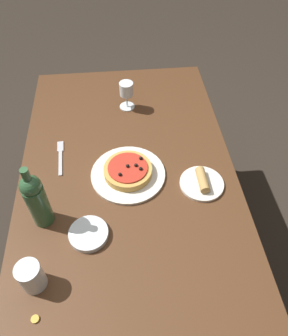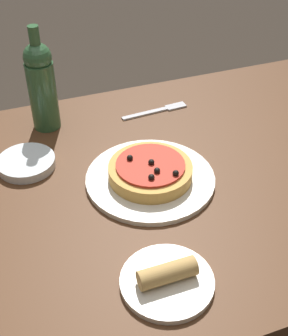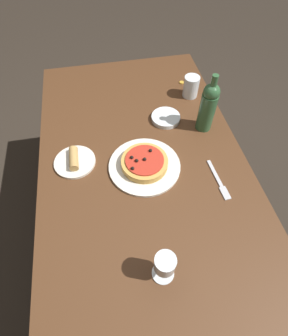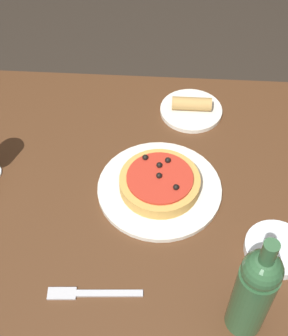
% 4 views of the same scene
% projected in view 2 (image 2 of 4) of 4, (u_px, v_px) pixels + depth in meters
% --- Properties ---
extents(dining_table, '(1.52, 0.86, 0.72)m').
position_uv_depth(dining_table, '(141.00, 209.00, 1.11)').
color(dining_table, '#4C2D19').
rests_on(dining_table, ground_plane).
extents(dinner_plate, '(0.29, 0.29, 0.01)m').
position_uv_depth(dinner_plate, '(151.00, 179.00, 1.06)').
color(dinner_plate, silver).
rests_on(dinner_plate, dining_table).
extents(pizza, '(0.19, 0.19, 0.05)m').
position_uv_depth(pizza, '(151.00, 171.00, 1.05)').
color(pizza, gold).
rests_on(pizza, dinner_plate).
extents(wine_bottle, '(0.07, 0.07, 0.27)m').
position_uv_depth(wine_bottle, '(41.00, 84.00, 1.17)').
color(wine_bottle, '#2D5633').
rests_on(wine_bottle, dining_table).
extents(side_bowl, '(0.14, 0.14, 0.02)m').
position_uv_depth(side_bowl, '(26.00, 163.00, 1.10)').
color(side_bowl, silver).
rests_on(side_bowl, dining_table).
extents(fork, '(0.19, 0.03, 0.00)m').
position_uv_depth(fork, '(159.00, 110.00, 1.30)').
color(fork, '#B7B7BC').
rests_on(fork, dining_table).
extents(side_plate, '(0.17, 0.17, 0.05)m').
position_uv_depth(side_plate, '(167.00, 279.00, 0.83)').
color(side_plate, silver).
rests_on(side_plate, dining_table).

